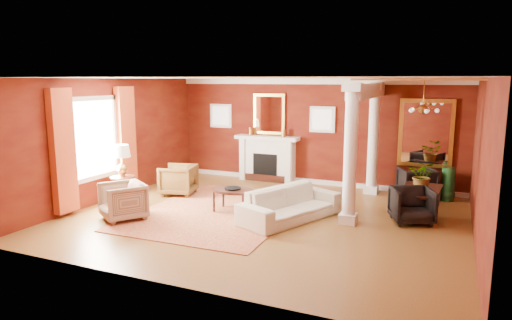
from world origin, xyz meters
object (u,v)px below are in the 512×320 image
at_px(armchair_leopard, 178,178).
at_px(side_table, 122,165).
at_px(armchair_stripe, 123,199).
at_px(sofa, 290,199).
at_px(coffee_table, 233,191).
at_px(dining_table, 421,194).

xyz_separation_m(armchair_leopard, side_table, (-0.67, -1.28, 0.51)).
bearing_deg(side_table, armchair_leopard, 62.26).
bearing_deg(armchair_stripe, sofa, 56.37).
height_order(coffee_table, dining_table, dining_table).
bearing_deg(sofa, armchair_leopard, 98.44).
bearing_deg(coffee_table, side_table, -170.08).
relative_size(armchair_leopard, coffee_table, 0.83).
bearing_deg(side_table, dining_table, 18.22).
bearing_deg(coffee_table, armchair_stripe, -142.65).
relative_size(sofa, coffee_table, 2.28).
relative_size(sofa, side_table, 1.64).
bearing_deg(sofa, dining_table, -31.23).
relative_size(side_table, dining_table, 0.96).
distance_m(side_table, dining_table, 6.76).
relative_size(armchair_stripe, dining_table, 0.59).
bearing_deg(dining_table, coffee_table, 117.76).
distance_m(armchair_stripe, dining_table, 6.40).
relative_size(coffee_table, side_table, 0.72).
relative_size(armchair_stripe, coffee_table, 0.85).
distance_m(armchair_leopard, side_table, 1.53).
distance_m(coffee_table, dining_table, 4.13).
relative_size(sofa, armchair_stripe, 2.70).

